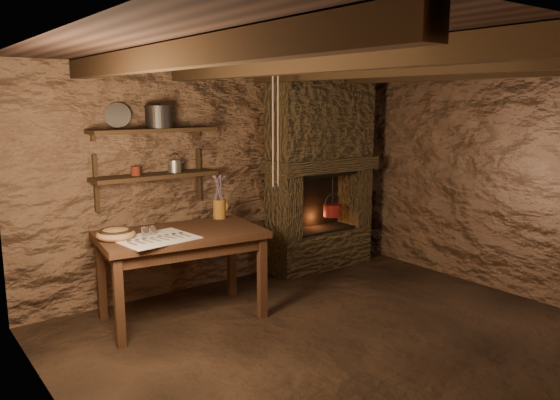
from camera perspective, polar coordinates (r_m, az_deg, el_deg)
floor at (r=4.88m, az=6.64°, el=-14.41°), size 4.50×4.50×0.00m
back_wall at (r=6.09m, az=-6.16°, el=2.41°), size 4.50×0.04×2.40m
left_wall at (r=3.40m, az=-21.75°, el=-4.65°), size 0.04×4.00×2.40m
right_wall at (r=6.26m, az=22.03°, el=1.92°), size 0.04×4.00×2.40m
ceiling at (r=4.44m, az=7.30°, el=14.97°), size 4.50×4.00×0.04m
beam_far_left at (r=3.57m, az=-10.94°, el=14.56°), size 0.14×3.95×0.16m
beam_mid_left at (r=4.11m, az=2.09°, el=14.17°), size 0.14×3.95×0.16m
beam_mid_right at (r=4.80m, az=11.70°, el=13.42°), size 0.14×3.95×0.16m
beam_far_right at (r=5.58m, az=18.71°, el=12.64°), size 0.14×3.95×0.16m
shelf_lower at (r=5.55m, az=-12.89°, el=2.47°), size 1.25×0.30×0.04m
shelf_upper at (r=5.51m, az=-13.08°, el=7.11°), size 1.25×0.30×0.04m
hearth at (r=6.63m, az=4.22°, el=3.32°), size 1.43×0.51×2.30m
work_table at (r=5.23m, az=-10.22°, el=-7.39°), size 1.58×1.03×0.85m
linen_cloth at (r=4.89m, az=-12.81°, el=-3.95°), size 0.69×0.59×0.01m
pewter_cutlery_row at (r=4.87m, az=-12.72°, el=-3.89°), size 0.55×0.27×0.01m
drinking_glasses at (r=4.99m, az=-13.20°, el=-3.13°), size 0.20×0.06×0.08m
stoneware_jug at (r=5.59m, az=-6.35°, el=0.03°), size 0.15×0.15×0.45m
wooden_bowl at (r=4.97m, az=-16.77°, el=-3.48°), size 0.34×0.34×0.12m
iron_stockpot at (r=5.53m, az=-12.54°, el=8.39°), size 0.33×0.33×0.20m
tin_pan at (r=5.48m, az=-16.59°, el=8.45°), size 0.27×0.20×0.25m
small_kettle at (r=5.63m, az=-10.94°, el=3.50°), size 0.22×0.19×0.19m
rusty_tin at (r=5.46m, az=-14.85°, el=2.96°), size 0.10×0.10×0.09m
red_pot at (r=6.78m, az=5.47°, el=-0.98°), size 0.24×0.24×0.54m
hanging_ropes at (r=5.27m, az=-0.47°, el=7.79°), size 0.08×0.08×1.20m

